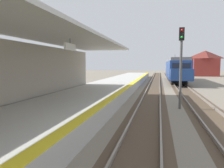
% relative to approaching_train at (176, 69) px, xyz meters
% --- Properties ---
extents(station_platform, '(5.00, 80.00, 0.91)m').
position_rel_approaching_train_xyz_m(station_platform, '(-7.80, -24.08, -1.73)').
color(station_platform, '#B7B5AD').
rests_on(station_platform, ground).
extents(station_building_with_canopy, '(4.85, 24.00, 4.43)m').
position_rel_approaching_train_xyz_m(station_building_with_canopy, '(-9.60, -29.17, 0.48)').
color(station_building_with_canopy, '#4C4C4C').
rests_on(station_building_with_canopy, ground).
extents(track_pair_nearest_platform, '(2.34, 120.00, 0.16)m').
position_rel_approaching_train_xyz_m(track_pair_nearest_platform, '(-3.40, -20.08, -2.13)').
color(track_pair_nearest_platform, '#4C3D2D').
rests_on(track_pair_nearest_platform, ground).
extents(track_pair_middle, '(2.34, 120.00, 0.16)m').
position_rel_approaching_train_xyz_m(track_pair_middle, '(-0.00, -20.08, -2.13)').
color(track_pair_middle, '#4C3D2D').
rests_on(track_pair_middle, ground).
extents(approaching_train, '(2.93, 19.60, 4.76)m').
position_rel_approaching_train_xyz_m(approaching_train, '(0.00, 0.00, 0.00)').
color(approaching_train, navy).
rests_on(approaching_train, ground).
extents(rail_signal_post, '(0.32, 0.34, 5.20)m').
position_rel_approaching_train_xyz_m(rail_signal_post, '(-1.45, -23.63, 1.02)').
color(rail_signal_post, '#4C4C4C').
rests_on(rail_signal_post, ground).
extents(distant_trackside_house, '(6.60, 5.28, 6.40)m').
position_rel_approaching_train_xyz_m(distant_trackside_house, '(8.43, 20.47, 1.16)').
color(distant_trackside_house, maroon).
rests_on(distant_trackside_house, ground).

